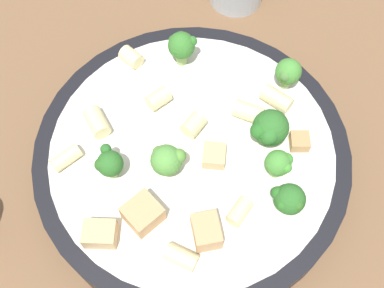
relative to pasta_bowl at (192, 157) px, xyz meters
name	(u,v)px	position (x,y,z in m)	size (l,w,h in m)	color
ground_plane	(192,167)	(0.00, 0.00, -0.02)	(2.00, 2.00, 0.00)	brown
pasta_bowl	(192,157)	(0.00, 0.00, 0.00)	(0.29, 0.29, 0.04)	black
broccoli_floret_0	(108,161)	(0.07, 0.00, 0.04)	(0.02, 0.02, 0.03)	#9EC175
broccoli_floret_1	(269,129)	(-0.07, 0.02, 0.04)	(0.04, 0.03, 0.04)	#93B766
broccoli_floret_2	(289,200)	(-0.05, 0.08, 0.04)	(0.03, 0.03, 0.04)	#93B766
broccoli_floret_3	(279,163)	(-0.06, 0.05, 0.03)	(0.02, 0.02, 0.03)	#84AD60
broccoli_floret_4	(181,45)	(-0.02, -0.10, 0.04)	(0.03, 0.03, 0.04)	#93B766
broccoli_floret_5	(167,160)	(0.03, 0.01, 0.04)	(0.03, 0.03, 0.03)	#93B766
broccoli_floret_6	(288,72)	(-0.11, -0.04, 0.04)	(0.03, 0.02, 0.03)	#9EC175
rigatoni_0	(66,158)	(0.11, -0.03, 0.02)	(0.01, 0.01, 0.03)	beige
rigatoni_1	(248,112)	(-0.06, -0.02, 0.02)	(0.02, 0.02, 0.03)	beige
rigatoni_2	(277,99)	(-0.09, -0.02, 0.02)	(0.02, 0.02, 0.03)	beige
rigatoni_3	(181,257)	(0.04, 0.09, 0.02)	(0.01, 0.01, 0.03)	beige
rigatoni_4	(158,99)	(0.01, -0.06, 0.02)	(0.02, 0.02, 0.02)	beige
rigatoni_5	(194,125)	(-0.01, -0.02, 0.02)	(0.02, 0.02, 0.02)	beige
rigatoni_6	(240,212)	(-0.02, 0.07, 0.02)	(0.01, 0.01, 0.02)	beige
rigatoni_7	(131,57)	(0.02, -0.11, 0.02)	(0.02, 0.02, 0.02)	beige
rigatoni_8	(97,122)	(0.07, -0.05, 0.02)	(0.02, 0.02, 0.03)	beige
chicken_chunk_0	(206,231)	(0.02, 0.08, 0.03)	(0.03, 0.02, 0.02)	tan
chicken_chunk_1	(300,141)	(-0.09, 0.03, 0.02)	(0.02, 0.02, 0.01)	tan
chicken_chunk_2	(100,234)	(0.10, 0.05, 0.02)	(0.03, 0.02, 0.02)	tan
chicken_chunk_3	(214,156)	(-0.02, 0.02, 0.02)	(0.02, 0.02, 0.01)	tan
chicken_chunk_4	(143,214)	(0.06, 0.05, 0.03)	(0.03, 0.03, 0.02)	tan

